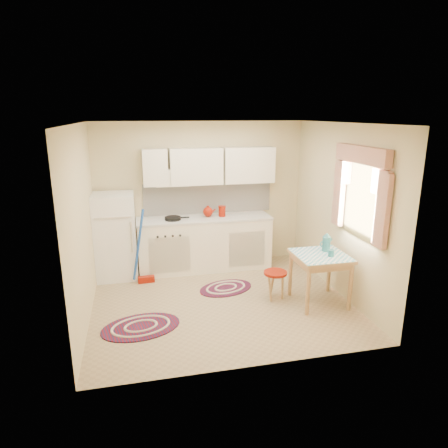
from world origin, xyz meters
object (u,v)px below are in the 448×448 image
Objects in this scene: fridge at (115,236)px; base_cabinets at (205,244)px; table at (319,279)px; stool at (275,285)px.

base_cabinets is at bearing 1.95° from fridge.
stool is at bearing 156.25° from table.
fridge is 0.62× the size of base_cabinets.
base_cabinets is at bearing 119.33° from stool.
table is 1.71× the size of stool.
stool is at bearing -30.91° from fridge.
table is at bearing -29.55° from fridge.
base_cabinets is at bearing 129.36° from table.
table is 0.64m from stool.
fridge is 2.68m from stool.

